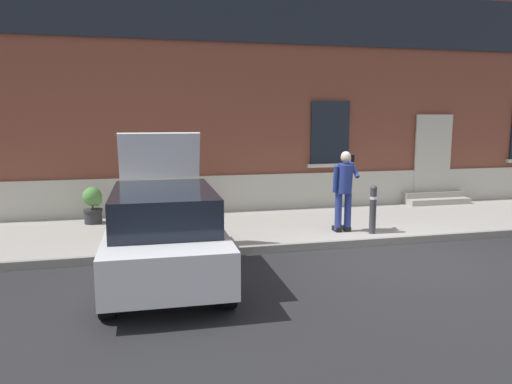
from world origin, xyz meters
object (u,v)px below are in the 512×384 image
object	(u,v)px
planter_charcoal	(93,204)
bollard_near_person	(373,207)
hatchback_car_white	(164,231)
planter_terracotta	(196,198)
person_on_phone	(344,186)

from	to	relation	value
planter_charcoal	bollard_near_person	bearing A→B (deg)	-22.68
hatchback_car_white	planter_terracotta	world-z (taller)	hatchback_car_white
hatchback_car_white	person_on_phone	size ratio (longest dim) A/B	2.34
hatchback_car_white	planter_charcoal	bearing A→B (deg)	109.61
planter_charcoal	hatchback_car_white	bearing A→B (deg)	-70.39
person_on_phone	planter_charcoal	world-z (taller)	person_on_phone
hatchback_car_white	person_on_phone	distance (m)	4.33
bollard_near_person	person_on_phone	world-z (taller)	person_on_phone
planter_charcoal	planter_terracotta	xyz separation A→B (m)	(2.45, 0.33, 0.00)
hatchback_car_white	planter_terracotta	bearing A→B (deg)	76.69
bollard_near_person	person_on_phone	xyz separation A→B (m)	(-0.55, 0.28, 0.44)
person_on_phone	planter_charcoal	xyz separation A→B (m)	(-5.33, 2.17, -0.55)
bollard_near_person	planter_terracotta	bearing A→B (deg)	140.90
bollard_near_person	planter_terracotta	distance (m)	4.42
hatchback_car_white	planter_charcoal	xyz separation A→B (m)	(-1.43, 4.00, -0.19)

